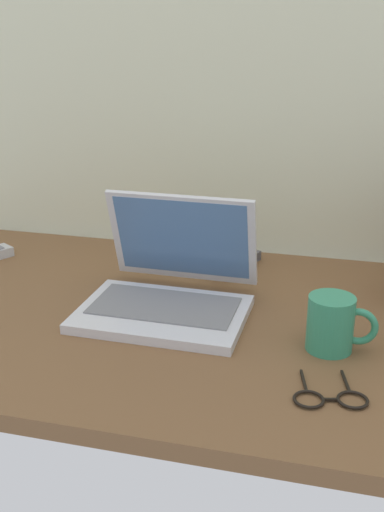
# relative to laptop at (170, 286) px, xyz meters

# --- Properties ---
(desk) EXTENTS (1.60, 0.76, 0.03)m
(desk) POSITION_rel_laptop_xyz_m (0.10, -0.02, -0.06)
(desk) COLOR brown
(desk) RESTS_ON ground
(laptop) EXTENTS (0.31, 0.29, 0.21)m
(laptop) POSITION_rel_laptop_xyz_m (0.00, 0.00, 0.00)
(laptop) COLOR silver
(laptop) RESTS_ON desk
(coffee_mug) EXTENTS (0.12, 0.08, 0.10)m
(coffee_mug) POSITION_rel_laptop_xyz_m (0.31, -0.09, 0.00)
(coffee_mug) COLOR #338C66
(coffee_mug) RESTS_ON desk
(remote_control_far) EXTENTS (0.09, 0.17, 0.02)m
(remote_control_far) POSITION_rel_laptop_xyz_m (0.09, 0.24, -0.03)
(remote_control_far) COLOR #4C4C51
(remote_control_far) RESTS_ON desk
(eyeglasses) EXTENTS (0.12, 0.12, 0.01)m
(eyeglasses) POSITION_rel_laptop_xyz_m (0.32, -0.25, -0.04)
(eyeglasses) COLOR black
(eyeglasses) RESTS_ON desk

